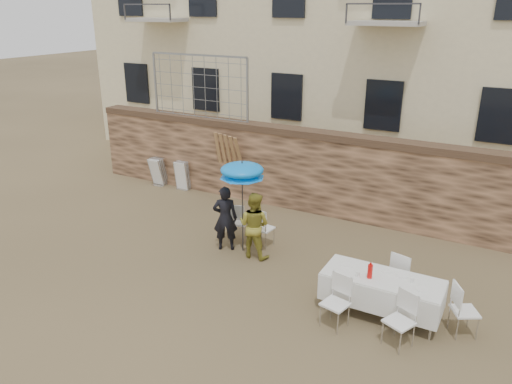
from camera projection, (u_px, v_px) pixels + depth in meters
The scene contains 17 objects.
ground at pixel (186, 288), 9.98m from camera, with size 80.00×80.00×0.00m, color brown.
stone_wall at pixel (292, 169), 13.71m from camera, with size 13.00×0.50×2.20m, color brown.
chain_link_fence at pixel (199, 87), 14.36m from camera, with size 3.20×0.06×1.80m, color gray, non-canonical shape.
man_suit at pixel (225, 218), 11.33m from camera, with size 0.56×0.37×1.53m, color black.
woman_dress at pixel (254, 225), 11.00m from camera, with size 0.73×0.57×1.51m, color gold.
umbrella at pixel (242, 173), 10.84m from camera, with size 0.99×0.99×2.00m.
couple_chair_left at pixel (238, 221), 11.88m from camera, with size 0.48×0.48×0.96m, color white, non-canonical shape.
couple_chair_right at pixel (264, 227), 11.57m from camera, with size 0.48×0.48×0.96m, color white, non-canonical shape.
banquet_table at pixel (383, 279), 8.88m from camera, with size 2.10×0.85×0.78m.
soda_bottle at pixel (370, 271), 8.78m from camera, with size 0.09×0.09×0.26m, color red.
table_chair_front_left at pixel (335, 303), 8.62m from camera, with size 0.48×0.48×0.96m, color white, non-canonical shape.
table_chair_front_right at pixel (399, 321), 8.12m from camera, with size 0.48×0.48×0.96m, color white, non-canonical shape.
table_chair_back at pixel (403, 274), 9.53m from camera, with size 0.48×0.48×0.96m, color white, non-canonical shape.
table_chair_side at pixel (465, 310), 8.42m from camera, with size 0.48×0.48×0.96m, color white, non-canonical shape.
chair_stack_left at pixel (161, 170), 15.65m from camera, with size 0.46×0.40×0.92m, color white, non-canonical shape.
chair_stack_right at pixel (184, 175), 15.24m from camera, with size 0.46×0.32×0.92m, color white, non-canonical shape.
wood_planks at pixel (229, 165), 14.39m from camera, with size 0.70×0.20×2.00m, color #A37749, non-canonical shape.
Camera 1 is at (5.40, -6.94, 5.29)m, focal length 35.00 mm.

